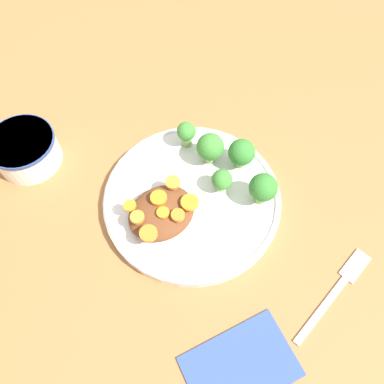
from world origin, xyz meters
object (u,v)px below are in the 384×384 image
plate (192,198)px  fork (339,287)px  napkin (241,366)px  dip_bowl (25,149)px

plate → fork: size_ratio=1.60×
plate → napkin: (-0.10, -0.23, -0.01)m
fork → napkin: 0.18m
dip_bowl → napkin: bearing=-81.6°
plate → fork: plate is taller
plate → napkin: plate is taller
dip_bowl → fork: size_ratio=0.63×
plate → dip_bowl: size_ratio=2.56×
plate → napkin: size_ratio=1.78×
dip_bowl → napkin: dip_bowl is taller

